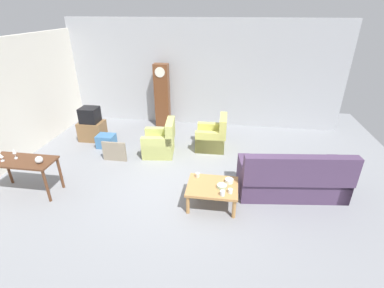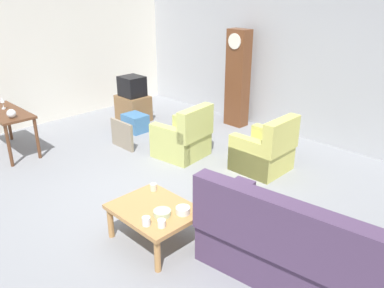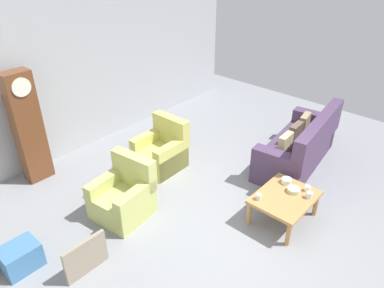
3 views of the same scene
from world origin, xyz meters
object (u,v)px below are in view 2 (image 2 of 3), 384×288
at_px(armchair_olive_far, 264,153).
at_px(coffee_table_wood, 155,213).
at_px(tv_stand_cabinet, 133,108).
at_px(cup_white_porcelain, 162,223).
at_px(couch_floral, 303,254).
at_px(glass_dome_cloche, 11,113).
at_px(console_table_dark, 6,117).
at_px(storage_box_blue, 135,123).
at_px(grandfather_clock, 238,79).
at_px(cup_cream_tall, 153,187).
at_px(cup_blue_rimmed, 146,221).
at_px(tv_crt, 132,86).
at_px(bowl_shallow_green, 162,213).
at_px(framed_picture_leaning, 122,135).
at_px(armchair_olive_near, 183,140).
at_px(wine_glass_short, 2,101).
at_px(bowl_white_stacked, 183,210).

distance_m(armchair_olive_far, coffee_table_wood, 2.42).
relative_size(tv_stand_cabinet, cup_white_porcelain, 7.89).
relative_size(couch_floral, glass_dome_cloche, 15.20).
height_order(console_table_dark, tv_stand_cabinet, console_table_dark).
distance_m(armchair_olive_far, console_table_dark, 4.43).
distance_m(storage_box_blue, glass_dome_cloche, 2.36).
xyz_separation_m(grandfather_clock, cup_cream_tall, (1.58, -3.55, -0.51)).
bearing_deg(grandfather_clock, armchair_olive_far, -39.23).
bearing_deg(cup_blue_rimmed, couch_floral, 31.71).
distance_m(couch_floral, console_table_dark, 5.41).
relative_size(console_table_dark, storage_box_blue, 2.76).
bearing_deg(tv_crt, couch_floral, -19.87).
bearing_deg(bowl_shallow_green, storage_box_blue, 147.26).
height_order(armchair_olive_far, framed_picture_leaning, armchair_olive_far).
bearing_deg(framed_picture_leaning, armchair_olive_near, 26.92).
xyz_separation_m(glass_dome_cloche, wine_glass_short, (-0.58, 0.09, 0.07)).
relative_size(armchair_olive_near, framed_picture_leaning, 1.53).
relative_size(armchair_olive_near, console_table_dark, 0.71).
bearing_deg(cup_cream_tall, coffee_table_wood, -38.35).
xyz_separation_m(armchair_olive_near, storage_box_blue, (-1.57, 0.17, -0.13)).
bearing_deg(couch_floral, wine_glass_short, -173.02).
relative_size(console_table_dark, bowl_shallow_green, 6.71).
xyz_separation_m(armchair_olive_far, cup_white_porcelain, (0.54, -2.60, 0.17)).
bearing_deg(grandfather_clock, coffee_table_wood, -63.46).
bearing_deg(couch_floral, framed_picture_leaning, 169.06).
xyz_separation_m(couch_floral, cup_cream_tall, (-1.88, -0.31, 0.12)).
height_order(armchair_olive_near, bowl_shallow_green, armchair_olive_near).
relative_size(tv_stand_cabinet, cup_blue_rimmed, 7.19).
height_order(tv_crt, cup_blue_rimmed, tv_crt).
distance_m(armchair_olive_far, tv_stand_cabinet, 3.46).
relative_size(armchair_olive_near, tv_crt, 1.92).
xyz_separation_m(tv_crt, bowl_white_stacked, (3.97, -2.30, -0.28)).
height_order(couch_floral, console_table_dark, couch_floral).
bearing_deg(grandfather_clock, bowl_white_stacked, -58.84).
distance_m(couch_floral, cup_white_porcelain, 1.44).
bearing_deg(tv_crt, cup_cream_tall, -33.36).
bearing_deg(cup_cream_tall, glass_dome_cloche, -171.61).
bearing_deg(cup_white_porcelain, tv_stand_cabinet, 146.61).
xyz_separation_m(armchair_olive_near, framed_picture_leaning, (-1.04, -0.53, -0.05)).
relative_size(storage_box_blue, cup_white_porcelain, 5.45).
bearing_deg(glass_dome_cloche, bowl_shallow_green, 2.54).
relative_size(cup_blue_rimmed, wine_glass_short, 0.44).
relative_size(grandfather_clock, cup_white_porcelain, 22.71).
bearing_deg(glass_dome_cloche, cup_cream_tall, 8.39).
relative_size(couch_floral, cup_cream_tall, 25.26).
distance_m(cup_blue_rimmed, wine_glass_short, 4.15).
bearing_deg(cup_blue_rimmed, armchair_olive_near, 128.26).
bearing_deg(wine_glass_short, bowl_shallow_green, 0.96).
height_order(armchair_olive_near, tv_stand_cabinet, armchair_olive_near).
distance_m(console_table_dark, tv_stand_cabinet, 2.63).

